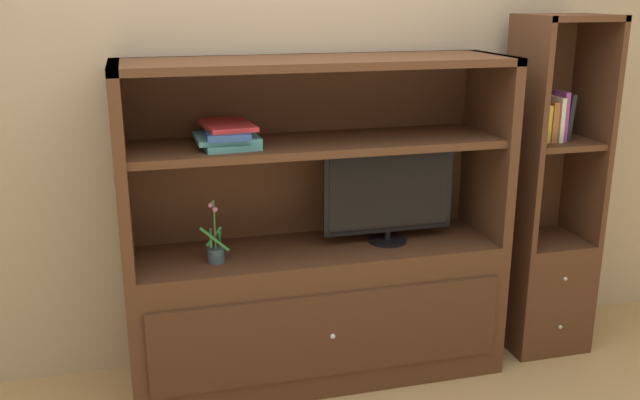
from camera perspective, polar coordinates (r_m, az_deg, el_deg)
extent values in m
cube|color=tan|center=(3.53, -1.70, 9.27)|extent=(6.00, 0.10, 2.80)
cube|color=#4C2D1C|center=(3.50, -0.21, -9.01)|extent=(1.80, 0.51, 0.67)
cube|color=#462A19|center=(3.27, 0.98, -10.93)|extent=(1.65, 0.02, 0.40)
sphere|color=silver|center=(3.26, 1.05, -11.04)|extent=(0.02, 0.02, 0.02)
cube|color=#4C2D1C|center=(3.14, -15.86, 2.53)|extent=(0.05, 0.51, 0.89)
cube|color=#4C2D1C|center=(3.56, 13.55, 4.30)|extent=(0.05, 0.51, 0.89)
cube|color=#4C2D1C|center=(3.47, -1.25, 4.45)|extent=(1.80, 0.02, 0.89)
cube|color=#4C2D1C|center=(3.17, -0.24, 11.16)|extent=(1.80, 0.51, 0.04)
cube|color=#4C2D1C|center=(3.23, -0.23, 4.55)|extent=(1.70, 0.45, 0.04)
cylinder|color=black|center=(3.45, 5.50, -3.30)|extent=(0.19, 0.19, 0.01)
cylinder|color=black|center=(3.44, 5.51, -2.88)|extent=(0.03, 0.03, 0.04)
cube|color=black|center=(3.38, 5.62, 0.68)|extent=(0.65, 0.02, 0.40)
cube|color=black|center=(3.36, 5.70, 0.62)|extent=(0.60, 0.00, 0.36)
cylinder|color=#384C56|center=(3.21, -8.47, -4.46)|extent=(0.08, 0.08, 0.07)
cylinder|color=#3D6B33|center=(3.16, -8.58, -1.98)|extent=(0.01, 0.01, 0.23)
cube|color=#2D7A38|center=(3.18, -8.18, -3.05)|extent=(0.02, 0.10, 0.09)
cube|color=#2D7A38|center=(3.20, -8.65, -2.96)|extent=(0.08, 0.02, 0.09)
cube|color=#2D7A38|center=(3.18, -8.88, -3.06)|extent=(0.02, 0.09, 0.06)
cube|color=#2D7A38|center=(3.16, -8.58, -3.18)|extent=(0.13, 0.04, 0.11)
sphere|color=#C6729E|center=(3.14, -8.78, -0.27)|extent=(0.02, 0.02, 0.02)
sphere|color=#C6729E|center=(3.14, -8.55, -0.76)|extent=(0.02, 0.02, 0.02)
sphere|color=#C6729E|center=(3.14, -8.93, -0.43)|extent=(0.02, 0.02, 0.02)
cube|color=teal|center=(3.14, -7.51, 4.67)|extent=(0.26, 0.34, 0.03)
cube|color=teal|center=(3.13, -7.63, 5.09)|extent=(0.28, 0.29, 0.02)
cube|color=#2D519E|center=(3.12, -7.61, 5.55)|extent=(0.20, 0.34, 0.03)
cube|color=red|center=(3.14, -7.57, 6.07)|extent=(0.24, 0.34, 0.02)
cube|color=#4C2D1C|center=(3.99, 17.59, -7.06)|extent=(0.42, 0.38, 0.60)
sphere|color=silver|center=(3.79, 19.35, -6.07)|extent=(0.02, 0.02, 0.02)
sphere|color=silver|center=(3.89, 18.97, -9.75)|extent=(0.02, 0.02, 0.02)
cube|color=#4C2D1C|center=(3.64, 16.19, 5.23)|extent=(0.03, 0.38, 1.14)
cube|color=#4C2D1C|center=(3.85, 21.16, 5.37)|extent=(0.03, 0.38, 1.14)
cube|color=#4C2D1C|center=(3.89, 17.28, 5.84)|extent=(0.42, 0.02, 1.14)
cube|color=#4C2D1C|center=(3.75, 18.66, 4.45)|extent=(0.36, 0.34, 0.03)
cube|color=#4C2D1C|center=(3.68, 19.56, 13.83)|extent=(0.42, 0.38, 0.03)
cube|color=#A56638|center=(3.66, 17.16, 6.53)|extent=(0.04, 0.14, 0.25)
cube|color=gold|center=(3.68, 17.63, 6.04)|extent=(0.03, 0.14, 0.19)
cube|color=#A56638|center=(3.70, 18.05, 6.15)|extent=(0.03, 0.15, 0.20)
cube|color=silver|center=(3.72, 18.48, 6.32)|extent=(0.02, 0.17, 0.22)
cube|color=purple|center=(3.73, 18.87, 6.52)|extent=(0.03, 0.13, 0.25)
cube|color=black|center=(3.75, 19.28, 6.43)|extent=(0.04, 0.13, 0.24)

